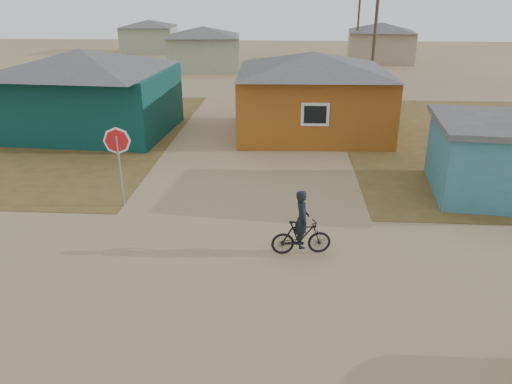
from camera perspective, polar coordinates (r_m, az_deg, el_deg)
ground at (r=12.10m, az=-3.32°, el=-11.10°), size 120.00×120.00×0.00m
house_teal at (r=25.90m, az=-19.05°, el=10.93°), size 8.93×7.08×4.00m
house_yellow at (r=24.48m, az=6.49°, el=11.26°), size 7.72×6.76×3.90m
house_pale_west at (r=44.87m, az=-5.96°, el=16.11°), size 7.04×6.15×3.60m
house_beige_east at (r=50.98m, az=14.05°, el=16.34°), size 6.95×6.05×3.60m
house_pale_north at (r=58.28m, az=-12.11°, el=17.08°), size 6.28×5.81×3.40m
utility_pole_near at (r=32.52m, az=13.45°, el=17.35°), size 1.40×0.20×8.00m
utility_pole_far at (r=48.47m, az=11.65°, el=18.96°), size 1.40×0.20×8.00m
stop_sign at (r=16.30m, az=-15.51°, el=4.70°), size 0.84×0.31×2.66m
cyclist at (r=13.33m, az=5.21°, el=-4.49°), size 1.66×0.68×1.83m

